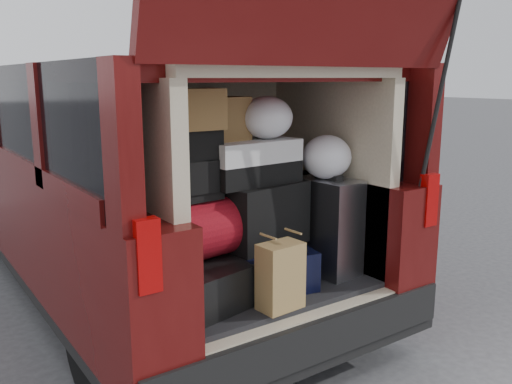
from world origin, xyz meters
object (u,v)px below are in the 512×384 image
kraft_bag (280,276)px  backpack (195,165)px  navy_hardshell (267,264)px  black_soft_case (262,214)px  twotone_duffel (250,162)px  black_hardshell (197,281)px  red_duffel (200,229)px  silver_roller (327,226)px

kraft_bag → backpack: bearing=124.0°
navy_hardshell → black_soft_case: (-0.01, 0.03, 0.29)m
backpack → twotone_duffel: backpack is taller
kraft_bag → black_hardshell: bearing=128.6°
red_duffel → black_hardshell: bearing=-155.8°
silver_roller → backpack: (-0.83, 0.09, 0.43)m
black_hardshell → navy_hardshell: 0.45m
silver_roller → red_duffel: silver_roller is taller
silver_roller → twotone_duffel: bearing=160.1°
silver_roller → black_soft_case: size_ratio=1.15×
twotone_duffel → black_hardshell: bearing=-174.8°
black_hardshell → twotone_duffel: (0.38, 0.06, 0.59)m
kraft_bag → twotone_duffel: (0.08, 0.39, 0.53)m
navy_hardshell → twotone_duffel: (-0.07, 0.06, 0.59)m
black_hardshell → red_duffel: (0.04, 0.02, 0.27)m
silver_roller → twotone_duffel: 0.64m
navy_hardshell → twotone_duffel: size_ratio=0.95×
red_duffel → backpack: (-0.02, 0.01, 0.34)m
silver_roller → red_duffel: 0.82m
kraft_bag → backpack: (-0.28, 0.36, 0.55)m
black_hardshell → backpack: size_ratio=1.53×
silver_roller → black_soft_case: bearing=161.8°
navy_hardshell → red_duffel: (-0.41, 0.02, 0.27)m
black_hardshell → silver_roller: (0.85, -0.06, 0.17)m
red_duffel → twotone_duffel: 0.47m
kraft_bag → silver_roller: bearing=21.4°
silver_roller → red_duffel: size_ratio=1.18×
black_hardshell → backpack: 0.61m
black_soft_case → twotone_duffel: twotone_duffel is taller
black_hardshell → black_soft_case: bearing=-7.1°
silver_roller → backpack: size_ratio=1.57×
black_soft_case → backpack: backpack is taller
black_hardshell → twotone_duffel: bearing=-2.3°
silver_roller → black_hardshell: bearing=170.7°
black_hardshell → red_duffel: 0.27m
navy_hardshell → black_soft_case: black_soft_case is taller
kraft_bag → twotone_duffel: 0.66m
black_hardshell → silver_roller: silver_roller is taller
navy_hardshell → black_hardshell: bearing=-169.0°
silver_roller → kraft_bag: size_ratio=1.66×
red_duffel → black_soft_case: size_ratio=0.98×
kraft_bag → backpack: size_ratio=0.95×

